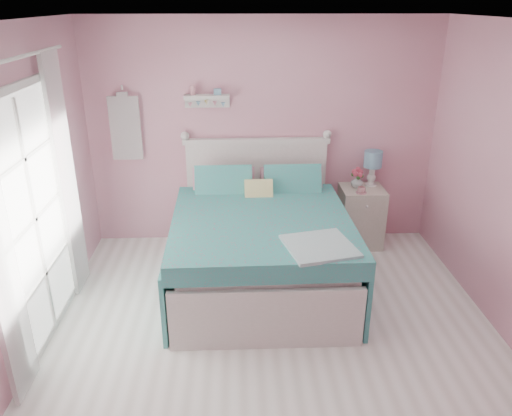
{
  "coord_description": "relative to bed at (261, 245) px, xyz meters",
  "views": [
    {
      "loc": [
        -0.3,
        -3.39,
        2.74
      ],
      "look_at": [
        -0.12,
        1.2,
        0.82
      ],
      "focal_mm": 35.0,
      "sensor_mm": 36.0,
      "label": 1
    }
  ],
  "objects": [
    {
      "name": "floor",
      "position": [
        0.08,
        -1.16,
        -0.42
      ],
      "size": [
        4.5,
        4.5,
        0.0
      ],
      "primitive_type": "plane",
      "color": "silver",
      "rests_on": "ground"
    },
    {
      "name": "room_shell",
      "position": [
        0.08,
        -1.16,
        1.17
      ],
      "size": [
        4.5,
        4.5,
        4.5
      ],
      "color": "#CB8194",
      "rests_on": "floor"
    },
    {
      "name": "bed",
      "position": [
        0.0,
        0.0,
        0.0
      ],
      "size": [
        1.75,
        2.19,
        1.27
      ],
      "rotation": [
        0.0,
        0.0,
        0.02
      ],
      "color": "silver",
      "rests_on": "floor"
    },
    {
      "name": "nightstand",
      "position": [
        1.23,
        0.83,
        -0.06
      ],
      "size": [
        0.49,
        0.48,
        0.71
      ],
      "color": "beige",
      "rests_on": "floor"
    },
    {
      "name": "table_lamp",
      "position": [
        1.35,
        0.93,
        0.59
      ],
      "size": [
        0.21,
        0.21,
        0.42
      ],
      "color": "white",
      "rests_on": "nightstand"
    },
    {
      "name": "vase",
      "position": [
        1.17,
        0.87,
        0.37
      ],
      "size": [
        0.15,
        0.15,
        0.14
      ],
      "primitive_type": "imported",
      "rotation": [
        0.0,
        0.0,
        0.12
      ],
      "color": "silver",
      "rests_on": "nightstand"
    },
    {
      "name": "teacup",
      "position": [
        1.18,
        0.68,
        0.33
      ],
      "size": [
        0.1,
        0.1,
        0.07
      ],
      "primitive_type": "imported",
      "rotation": [
        0.0,
        0.0,
        0.13
      ],
      "color": "#C5848C",
      "rests_on": "nightstand"
    },
    {
      "name": "roses",
      "position": [
        1.16,
        0.87,
        0.48
      ],
      "size": [
        0.14,
        0.11,
        0.12
      ],
      "color": "#CB455F",
      "rests_on": "vase"
    },
    {
      "name": "wall_shelf",
      "position": [
        -0.55,
        1.03,
        1.32
      ],
      "size": [
        0.5,
        0.15,
        0.25
      ],
      "color": "silver",
      "rests_on": "room_shell"
    },
    {
      "name": "hanging_dress",
      "position": [
        -1.48,
        1.02,
        0.98
      ],
      "size": [
        0.34,
        0.03,
        0.72
      ],
      "primitive_type": "cube",
      "color": "white",
      "rests_on": "room_shell"
    },
    {
      "name": "french_door",
      "position": [
        -1.9,
        -0.76,
        0.66
      ],
      "size": [
        0.04,
        1.32,
        2.16
      ],
      "color": "silver",
      "rests_on": "floor"
    },
    {
      "name": "curtain_far",
      "position": [
        -1.84,
        -0.01,
        0.76
      ],
      "size": [
        0.04,
        0.4,
        2.32
      ],
      "primitive_type": "cube",
      "color": "white",
      "rests_on": "floor"
    }
  ]
}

